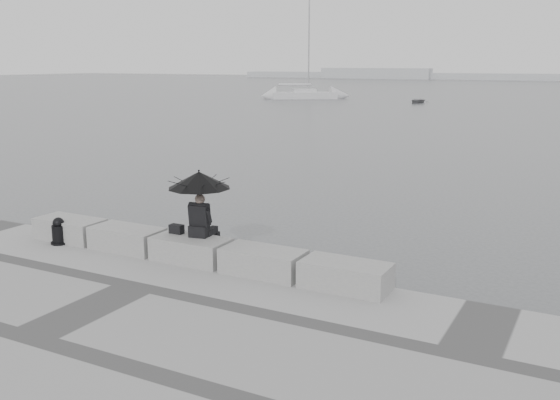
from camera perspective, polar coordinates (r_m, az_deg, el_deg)
The scene contains 12 objects.
ground at distance 13.52m, azimuth -6.90°, elevation -7.07°, with size 360.00×360.00×0.00m, color #484A4D.
stone_block_far_left at distance 15.13m, azimuth -18.62°, elevation -2.54°, with size 1.60×0.80×0.50m, color gray.
stone_block_left at distance 13.97m, azimuth -13.79°, elevation -3.47°, with size 1.60×0.80×0.50m, color gray.
stone_block_centre at distance 12.94m, azimuth -8.13°, elevation -4.51°, with size 1.60×0.80×0.50m, color gray.
stone_block_right at distance 12.05m, azimuth -1.54°, elevation -5.67°, with size 1.60×0.80×0.50m, color gray.
stone_block_far_right at distance 11.35m, azimuth 6.01°, elevation -6.90°, with size 1.60×0.80×0.50m, color gray.
seated_person at distance 12.72m, azimuth -7.41°, elevation 1.17°, with size 1.29×1.29×1.39m.
bag at distance 13.22m, azimuth -9.44°, elevation -2.63°, with size 0.29×0.17×0.19m, color black.
mooring_bollard at distance 14.85m, azimuth -19.54°, elevation -2.85°, with size 0.39×0.39×0.62m.
distant_landmass at distance 165.68m, azimuth 23.00°, elevation 10.32°, with size 180.00×8.00×2.80m.
sailboat_left at distance 78.57m, azimuth 2.25°, elevation 9.62°, with size 8.00×6.35×12.90m.
dinghy at distance 72.00m, azimuth 12.45°, elevation 8.85°, with size 2.84×1.20×0.48m, color gray.
Camera 1 is at (7.35, -10.40, 4.52)m, focal length 40.00 mm.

